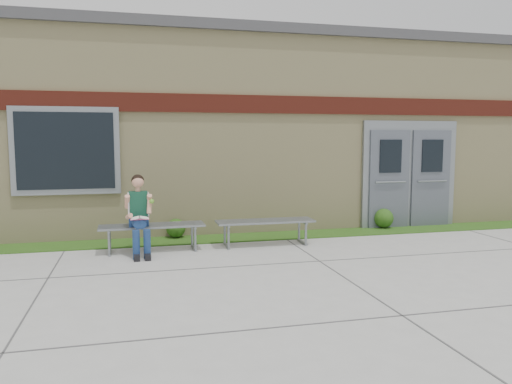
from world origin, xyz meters
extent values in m
plane|color=#9E9E99|center=(0.00, 0.00, 0.00)|extent=(80.00, 80.00, 0.00)
cube|color=#1F4E15|center=(0.00, 2.60, 0.01)|extent=(16.00, 0.80, 0.02)
cube|color=beige|center=(0.00, 6.00, 2.00)|extent=(16.00, 6.00, 4.00)
cube|color=#3F3F42|center=(0.00, 6.00, 4.10)|extent=(16.20, 6.20, 0.20)
cube|color=maroon|center=(0.00, 2.97, 2.60)|extent=(16.00, 0.06, 0.35)
cube|color=gray|center=(-3.00, 2.96, 1.70)|extent=(1.90, 0.08, 1.60)
cube|color=black|center=(-3.00, 2.92, 1.70)|extent=(1.70, 0.04, 1.40)
cube|color=gray|center=(4.00, 2.96, 1.15)|extent=(2.20, 0.08, 2.30)
cube|color=#505661|center=(3.50, 2.91, 1.05)|extent=(0.92, 0.06, 2.10)
cube|color=#505661|center=(4.50, 2.91, 1.05)|extent=(0.92, 0.06, 2.10)
cube|color=gray|center=(-1.53, 1.85, 0.44)|extent=(1.78, 0.53, 0.03)
cube|color=gray|center=(-2.23, 1.85, 0.20)|extent=(0.05, 0.49, 0.40)
cube|color=gray|center=(-0.82, 1.85, 0.20)|extent=(0.05, 0.49, 0.40)
cube|color=gray|center=(0.47, 1.85, 0.44)|extent=(1.77, 0.51, 0.03)
cube|color=gray|center=(-0.23, 1.85, 0.20)|extent=(0.05, 0.49, 0.40)
cube|color=gray|center=(1.18, 1.85, 0.20)|extent=(0.05, 0.49, 0.40)
cube|color=navy|center=(-1.75, 1.80, 0.54)|extent=(0.33, 0.24, 0.15)
cube|color=#103A26|center=(-1.75, 1.78, 0.83)|extent=(0.31, 0.20, 0.44)
sphere|color=tan|center=(-1.75, 1.78, 1.21)|extent=(0.20, 0.20, 0.20)
sphere|color=black|center=(-1.75, 1.79, 1.23)|extent=(0.21, 0.21, 0.21)
cylinder|color=navy|center=(-1.82, 1.55, 0.55)|extent=(0.15, 0.40, 0.14)
cylinder|color=navy|center=(-1.65, 1.56, 0.55)|extent=(0.15, 0.40, 0.14)
cylinder|color=navy|center=(-1.80, 1.33, 0.24)|extent=(0.11, 0.11, 0.47)
cylinder|color=navy|center=(-1.63, 1.33, 0.24)|extent=(0.11, 0.11, 0.47)
cube|color=black|center=(-1.80, 1.26, 0.05)|extent=(0.10, 0.25, 0.09)
cube|color=black|center=(-1.63, 1.27, 0.05)|extent=(0.10, 0.25, 0.09)
cylinder|color=tan|center=(-1.92, 1.72, 0.89)|extent=(0.09, 0.21, 0.25)
cylinder|color=tan|center=(-1.57, 1.73, 0.89)|extent=(0.09, 0.21, 0.25)
cube|color=white|center=(-1.74, 1.44, 0.65)|extent=(0.30, 0.22, 0.01)
cube|color=#BB4672|center=(-1.74, 1.44, 0.64)|extent=(0.30, 0.23, 0.01)
sphere|color=#67B12F|center=(-1.53, 1.60, 0.89)|extent=(0.08, 0.08, 0.08)
sphere|color=#1F4E15|center=(-1.05, 2.85, 0.20)|extent=(0.37, 0.37, 0.37)
sphere|color=#1F4E15|center=(3.36, 2.85, 0.23)|extent=(0.41, 0.41, 0.41)
camera|label=1|loc=(-1.81, -6.73, 1.93)|focal=35.00mm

